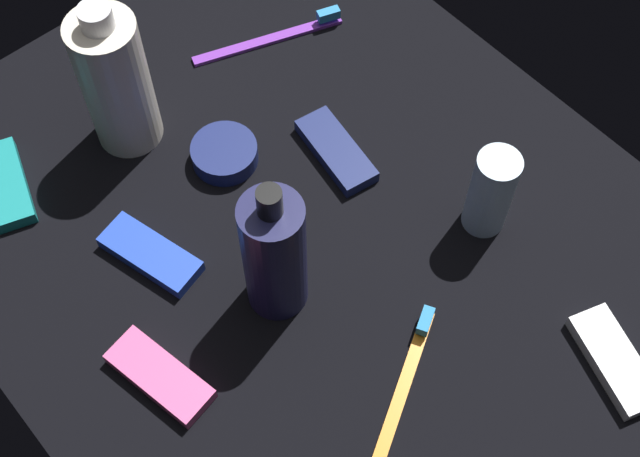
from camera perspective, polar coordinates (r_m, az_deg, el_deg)
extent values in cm
cube|color=black|center=(88.90, 0.00, -1.17)|extent=(84.00, 64.00, 1.20)
cylinder|color=#1D1E47|center=(79.13, -2.95, -1.76)|extent=(5.83, 5.83, 15.28)
cylinder|color=black|center=(71.32, -3.28, 1.70)|extent=(2.20, 2.20, 2.80)
cylinder|color=silver|center=(91.78, -13.01, 9.11)|extent=(6.96, 6.96, 16.27)
cylinder|color=silver|center=(85.05, -14.26, 13.03)|extent=(3.20, 3.20, 2.20)
cylinder|color=silver|center=(86.88, 10.96, 2.31)|extent=(4.32, 4.32, 10.46)
cube|color=orange|center=(81.62, 5.18, -10.76)|extent=(9.61, 16.41, 0.90)
cube|color=#338CCC|center=(83.52, 6.81, -5.93)|extent=(2.20, 2.81, 1.20)
cube|color=purple|center=(103.92, -3.39, 12.12)|extent=(7.17, 17.36, 0.90)
cube|color=#338CCC|center=(104.87, 0.55, 13.64)|extent=(1.91, 2.82, 1.20)
cube|color=navy|center=(93.53, 1.05, 5.04)|extent=(10.90, 5.59, 1.50)
cube|color=#E55999|center=(82.95, -10.29, -9.35)|extent=(10.96, 5.83, 1.50)
cube|color=blue|center=(88.53, -10.87, -1.64)|extent=(11.07, 6.48, 1.50)
cube|color=white|center=(86.56, 18.46, -8.09)|extent=(11.13, 7.11, 1.50)
cube|color=teal|center=(96.72, -19.60, 2.69)|extent=(11.13, 7.13, 1.50)
cylinder|color=navy|center=(93.45, -6.18, 4.83)|extent=(7.01, 7.01, 2.15)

